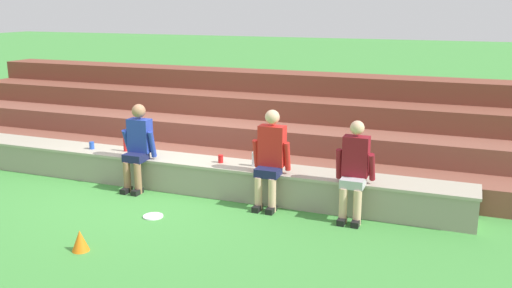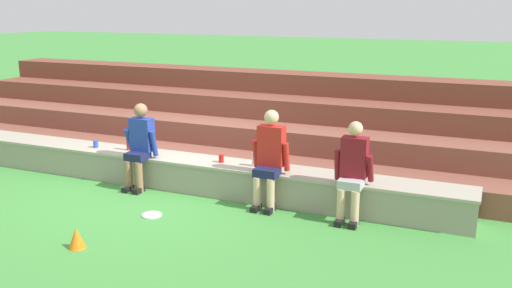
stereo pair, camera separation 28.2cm
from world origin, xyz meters
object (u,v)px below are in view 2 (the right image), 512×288
Objects in this scene: person_left_of_center at (269,156)px; plastic_cup_middle at (96,144)px; plastic_cup_right_end at (221,158)px; water_bottle_mid_left at (128,142)px; person_far_left at (140,144)px; sports_cone at (77,238)px; water_bottle_center_gap at (255,159)px; frisbee at (152,215)px; person_center at (353,170)px.

person_left_of_center is 11.68× the size of plastic_cup_middle.
plastic_cup_right_end is (-0.90, 0.27, -0.20)m from person_left_of_center.
person_far_left is at bearing -36.17° from water_bottle_mid_left.
sports_cone is (0.59, -2.19, -0.59)m from person_far_left.
person_far_left is 11.22× the size of plastic_cup_right_end.
water_bottle_center_gap reaches higher than plastic_cup_right_end.
water_bottle_mid_left is 0.98× the size of frisbee.
frisbee is at bearing -32.66° from plastic_cup_middle.
water_bottle_center_gap is 1.72m from frisbee.
plastic_cup_middle is 0.43× the size of frisbee.
water_bottle_mid_left is 2.27× the size of plastic_cup_middle.
person_left_of_center is 0.48m from water_bottle_center_gap.
water_bottle_mid_left reaches higher than water_bottle_center_gap.
plastic_cup_right_end is at bearing -1.63° from water_bottle_mid_left.
person_left_of_center is at bearing 0.67° from person_far_left.
person_far_left is 3.39m from person_center.
water_bottle_mid_left reaches higher than plastic_cup_right_end.
person_far_left is at bearing 105.06° from sports_cone.
water_bottle_mid_left is (-0.47, 0.34, -0.10)m from person_far_left.
person_left_of_center is 1.83m from frisbee.
person_center is 4.47m from plastic_cup_middle.
plastic_cup_middle is 1.00× the size of plastic_cup_right_end.
plastic_cup_right_end is 1.43m from frisbee.
person_far_left is 1.45m from frisbee.
sports_cone is at bearing -142.31° from person_center.
person_center is at bearing -3.79° from plastic_cup_middle.
water_bottle_center_gap is at bearing 9.62° from person_far_left.
water_bottle_mid_left is 2.27× the size of plastic_cup_right_end.
person_far_left is 1.32m from plastic_cup_right_end.
plastic_cup_right_end is at bearing 171.23° from person_center.
person_left_of_center reaches higher than sports_cone.
person_left_of_center is at bearing -6.80° from water_bottle_mid_left.
frisbee is (-2.57, -0.92, -0.70)m from person_center.
person_left_of_center is 5.46× the size of sports_cone.
person_left_of_center is at bearing 35.88° from frisbee.
person_center is at bearing -8.77° from plastic_cup_right_end.
sports_cone is (-2.80, -2.16, -0.58)m from person_center.
person_left_of_center is 1.21m from person_center.
water_bottle_mid_left is at bearing 143.83° from person_far_left.
person_far_left is 2.18m from person_left_of_center.
water_bottle_mid_left is at bearing 7.48° from plastic_cup_middle.
water_bottle_center_gap is 2.83m from sports_cone.
frisbee is at bearing -160.28° from person_center.
person_far_left reaches higher than water_bottle_center_gap.
person_far_left reaches higher than plastic_cup_middle.
sports_cone is at bearing -116.22° from water_bottle_center_gap.
water_bottle_center_gap is 0.85× the size of frisbee.
person_left_of_center is 5.06× the size of frisbee.
person_far_left reaches higher than plastic_cup_right_end.
plastic_cup_right_end is 2.61m from sports_cone.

